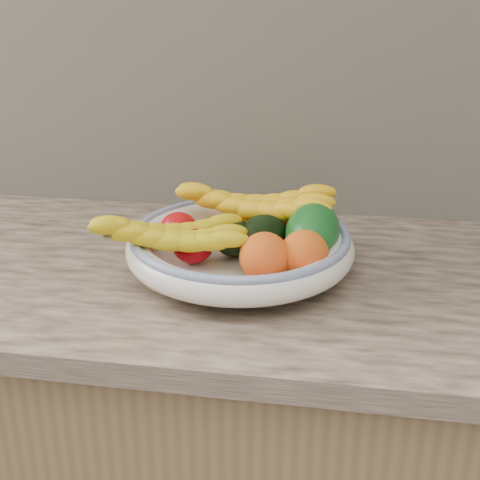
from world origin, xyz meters
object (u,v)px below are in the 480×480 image
Objects in this scene: banana_bunch_front at (169,239)px; fruit_bowl at (240,246)px; green_mango at (312,232)px; banana_bunch_back at (254,209)px.

fruit_bowl is at bearing 16.53° from banana_bunch_front.
banana_bunch_front is (-0.23, -0.09, 0.01)m from green_mango.
green_mango is 0.46× the size of banana_bunch_back.
fruit_bowl is at bearing -95.34° from banana_bunch_back.
banana_bunch_back is 1.13× the size of banana_bunch_front.
green_mango is (0.12, 0.02, 0.03)m from fruit_bowl.
fruit_bowl is 2.78× the size of green_mango.
green_mango reaches higher than banana_bunch_front.
banana_bunch_front is (-0.11, -0.07, 0.03)m from fruit_bowl.
banana_bunch_front reaches higher than fruit_bowl.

